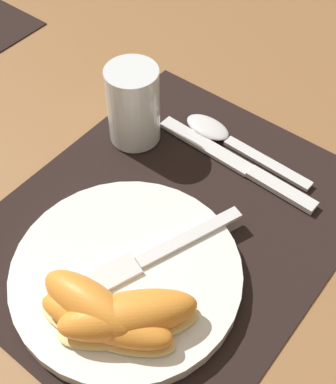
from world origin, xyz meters
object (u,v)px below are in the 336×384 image
Objects in this scene: fork at (145,260)px; citrus_wedge_2 at (128,317)px; plate at (126,274)px; juice_glass at (134,109)px; citrus_wedge_0 at (89,306)px; knife at (238,164)px; citrus_wedge_1 at (106,321)px; spoon at (223,136)px.

citrus_wedge_2 is (-0.06, -0.03, 0.02)m from fork.
citrus_wedge_2 is (-0.04, -0.04, 0.03)m from plate.
juice_glass reaches higher than citrus_wedge_0.
plate is at bearing 178.94° from knife.
plate is 1.05× the size of knife.
knife is 0.26m from citrus_wedge_0.
plate is 2.16× the size of citrus_wedge_0.
fork is 0.07m from citrus_wedge_2.
citrus_wedge_2 is (0.01, -0.01, 0.00)m from citrus_wedge_1.
spoon is at bearing 57.07° from knife.
citrus_wedge_2 is at bearing -44.59° from citrus_wedge_1.
fork is at bearing 13.84° from citrus_wedge_1.
citrus_wedge_2 is (-0.20, -0.17, -0.01)m from juice_glass.
fork reaches higher than plate.
juice_glass is 0.45× the size of knife.
plate is at bearing 7.15° from citrus_wedge_0.
citrus_wedge_0 is (-0.08, 0.00, 0.02)m from fork.
citrus_wedge_0 is 0.78× the size of citrus_wedge_1.
citrus_wedge_2 is (-0.24, -0.04, 0.03)m from knife.
fork reaches higher than knife.
citrus_wedge_1 is at bearing -174.75° from knife.
plate is 1.68× the size of citrus_wedge_1.
knife is 2.05× the size of citrus_wedge_0.
citrus_wedge_1 is at bearing -167.23° from spoon.
juice_glass is 0.73× the size of citrus_wedge_1.
citrus_wedge_0 is (-0.06, -0.01, 0.03)m from plate.
juice_glass reaches higher than citrus_wedge_2.
juice_glass reaches higher than citrus_wedge_1.
citrus_wedge_1 is (-0.08, -0.02, 0.01)m from fork.
plate reaches higher than knife.
spoon is 0.93× the size of fork.
juice_glass is at bearing 105.59° from knife.
fork is (-0.20, -0.04, 0.01)m from spoon.
fork is at bearing -136.44° from juice_glass.
juice_glass is 0.77× the size of citrus_wedge_2.
citrus_wedge_0 is at bearing -148.50° from juice_glass.
plate is at bearing 25.69° from citrus_wedge_1.
citrus_wedge_1 is at bearing 135.41° from citrus_wedge_2.
spoon is at bearing 9.24° from plate.
plate is 1.79× the size of citrus_wedge_2.
fork is at bearing -178.52° from knife.
citrus_wedge_1 is at bearing -154.31° from plate.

